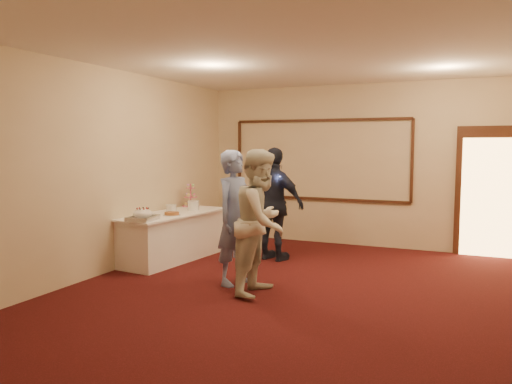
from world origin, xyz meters
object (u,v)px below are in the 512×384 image
(cupcake_stand, at_px, (191,198))
(man, at_px, (235,218))
(buffet_table, at_px, (173,236))
(plate_stack_a, at_px, (171,209))
(woman, at_px, (261,222))
(tart, at_px, (172,214))
(plate_stack_b, at_px, (193,205))
(pavlova_tray, at_px, (143,215))
(guest, at_px, (274,204))

(cupcake_stand, xyz_separation_m, man, (1.78, -1.78, -0.02))
(cupcake_stand, bearing_deg, buffet_table, -78.00)
(cupcake_stand, bearing_deg, plate_stack_a, -78.51)
(plate_stack_a, xyz_separation_m, woman, (2.07, -1.10, 0.07))
(cupcake_stand, distance_m, tart, 1.20)
(cupcake_stand, xyz_separation_m, plate_stack_b, (0.32, -0.45, -0.08))
(plate_stack_b, bearing_deg, man, -42.52)
(buffet_table, xyz_separation_m, cupcake_stand, (-0.19, 0.89, 0.54))
(plate_stack_a, relative_size, tart, 0.63)
(plate_stack_b, relative_size, tart, 0.74)
(cupcake_stand, height_order, man, man)
(pavlova_tray, distance_m, cupcake_stand, 1.78)
(buffet_table, distance_m, plate_stack_a, 0.46)
(plate_stack_b, bearing_deg, cupcake_stand, 125.61)
(buffet_table, xyz_separation_m, plate_stack_b, (0.13, 0.44, 0.47))
(pavlova_tray, relative_size, tart, 1.92)
(woman, distance_m, guest, 1.84)
(cupcake_stand, xyz_separation_m, plate_stack_a, (0.19, -0.93, -0.09))
(buffet_table, xyz_separation_m, woman, (2.07, -1.14, 0.53))
(buffet_table, relative_size, man, 1.21)
(plate_stack_a, bearing_deg, cupcake_stand, 101.49)
(cupcake_stand, relative_size, woman, 0.25)
(pavlova_tray, bearing_deg, buffet_table, 93.64)
(man, height_order, guest, guest)
(man, bearing_deg, buffet_table, 73.64)
(tart, bearing_deg, man, -23.98)
(plate_stack_b, height_order, guest, guest)
(tart, xyz_separation_m, woman, (1.92, -0.88, 0.12))
(pavlova_tray, xyz_separation_m, man, (1.53, -0.02, 0.06))
(pavlova_tray, distance_m, plate_stack_a, 0.84)
(pavlova_tray, relative_size, plate_stack_b, 2.59)
(man, distance_m, woman, 0.54)
(tart, height_order, guest, guest)
(cupcake_stand, height_order, woman, woman)
(cupcake_stand, distance_m, plate_stack_a, 0.95)
(pavlova_tray, height_order, man, man)
(plate_stack_b, bearing_deg, plate_stack_a, -105.29)
(buffet_table, bearing_deg, plate_stack_b, 73.43)
(pavlova_tray, xyz_separation_m, guest, (1.50, 1.50, 0.07))
(cupcake_stand, height_order, guest, guest)
(buffet_table, height_order, plate_stack_a, plate_stack_a)
(plate_stack_b, xyz_separation_m, woman, (1.94, -1.58, 0.06))
(buffet_table, xyz_separation_m, man, (1.59, -0.90, 0.52))
(tart, xyz_separation_m, guest, (1.39, 0.88, 0.13))
(buffet_table, bearing_deg, man, -29.42)
(guest, bearing_deg, plate_stack_b, 20.39)
(plate_stack_b, bearing_deg, buffet_table, -106.57)
(guest, bearing_deg, plate_stack_a, 36.18)
(plate_stack_a, xyz_separation_m, man, (1.59, -0.86, 0.07))
(pavlova_tray, bearing_deg, cupcake_stand, 97.89)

